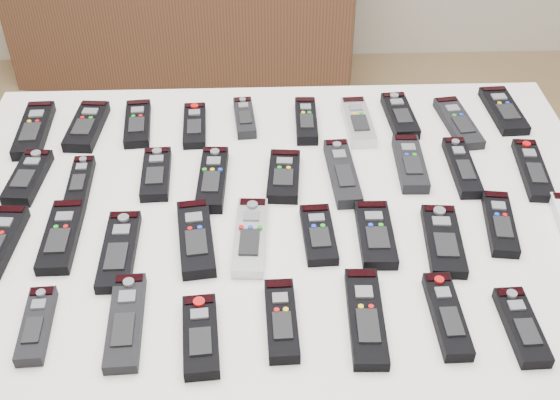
{
  "coord_description": "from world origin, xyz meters",
  "views": [
    {
      "loc": [
        -0.15,
        -1.06,
        1.63
      ],
      "look_at": [
        -0.11,
        -0.06,
        0.8
      ],
      "focal_mm": 45.0,
      "sensor_mm": 36.0,
      "label": 1
    }
  ],
  "objects_px": {
    "remote_4": "(245,118)",
    "remote_9": "(503,110)",
    "remote_27": "(500,223)",
    "remote_34": "(366,317)",
    "remote_5": "(306,121)",
    "remote_12": "(156,174)",
    "remote_31": "(126,321)",
    "remote_35": "(447,315)",
    "remote_1": "(87,126)",
    "remote_14": "(284,176)",
    "remote_15": "(342,173)",
    "remote_17": "(462,167)",
    "remote_30": "(37,325)",
    "remote_6": "(358,122)",
    "remote_18": "(532,170)",
    "remote_20": "(61,236)",
    "remote_25": "(376,234)",
    "remote_32": "(201,336)",
    "remote_26": "(443,240)",
    "remote_36": "(522,326)",
    "table": "(280,231)",
    "sideboard": "(182,4)",
    "remote_21": "(119,251)",
    "remote_22": "(196,238)",
    "remote_8": "(458,123)",
    "remote_7": "(400,116)",
    "remote_23": "(250,237)",
    "remote_16": "(410,164)",
    "remote_0": "(34,130)",
    "remote_13": "(212,179)",
    "remote_2": "(138,124)",
    "remote_11": "(80,181)",
    "remote_24": "(318,234)",
    "remote_10": "(28,177)"
  },
  "relations": [
    {
      "from": "remote_4",
      "to": "remote_9",
      "type": "distance_m",
      "value": 0.57
    },
    {
      "from": "remote_27",
      "to": "remote_34",
      "type": "distance_m",
      "value": 0.34
    },
    {
      "from": "remote_5",
      "to": "remote_12",
      "type": "xyz_separation_m",
      "value": [
        -0.31,
        -0.18,
        -0.0
      ]
    },
    {
      "from": "remote_31",
      "to": "remote_35",
      "type": "height_order",
      "value": "remote_35"
    },
    {
      "from": "remote_1",
      "to": "remote_14",
      "type": "relative_size",
      "value": 1.13
    },
    {
      "from": "remote_15",
      "to": "remote_17",
      "type": "height_order",
      "value": "remote_15"
    },
    {
      "from": "remote_12",
      "to": "remote_30",
      "type": "relative_size",
      "value": 1.06
    },
    {
      "from": "remote_4",
      "to": "remote_6",
      "type": "distance_m",
      "value": 0.25
    },
    {
      "from": "remote_18",
      "to": "remote_20",
      "type": "relative_size",
      "value": 1.04
    },
    {
      "from": "remote_25",
      "to": "remote_32",
      "type": "relative_size",
      "value": 1.07
    },
    {
      "from": "remote_26",
      "to": "remote_36",
      "type": "bearing_deg",
      "value": -63.72
    },
    {
      "from": "remote_18",
      "to": "remote_31",
      "type": "relative_size",
      "value": 0.99
    },
    {
      "from": "table",
      "to": "sideboard",
      "type": "distance_m",
      "value": 1.91
    },
    {
      "from": "remote_21",
      "to": "remote_22",
      "type": "height_order",
      "value": "remote_22"
    },
    {
      "from": "sideboard",
      "to": "remote_30",
      "type": "xyz_separation_m",
      "value": [
        -0.03,
        -2.12,
        0.42
      ]
    },
    {
      "from": "remote_8",
      "to": "remote_14",
      "type": "xyz_separation_m",
      "value": [
        -0.38,
        -0.18,
        0.0
      ]
    },
    {
      "from": "remote_36",
      "to": "remote_7",
      "type": "bearing_deg",
      "value": 96.75
    },
    {
      "from": "remote_21",
      "to": "remote_12",
      "type": "bearing_deg",
      "value": 78.7
    },
    {
      "from": "remote_9",
      "to": "remote_23",
      "type": "relative_size",
      "value": 0.92
    },
    {
      "from": "remote_17",
      "to": "remote_32",
      "type": "bearing_deg",
      "value": -139.91
    },
    {
      "from": "remote_4",
      "to": "remote_21",
      "type": "distance_m",
      "value": 0.46
    },
    {
      "from": "remote_16",
      "to": "remote_26",
      "type": "bearing_deg",
      "value": -83.39
    },
    {
      "from": "remote_0",
      "to": "remote_18",
      "type": "xyz_separation_m",
      "value": [
        1.02,
        -0.17,
        -0.0
      ]
    },
    {
      "from": "remote_8",
      "to": "remote_13",
      "type": "height_order",
      "value": "remote_13"
    },
    {
      "from": "remote_32",
      "to": "remote_7",
      "type": "bearing_deg",
      "value": 51.34
    },
    {
      "from": "remote_35",
      "to": "remote_2",
      "type": "bearing_deg",
      "value": 133.44
    },
    {
      "from": "remote_2",
      "to": "remote_14",
      "type": "xyz_separation_m",
      "value": [
        0.31,
        -0.2,
        0.0
      ]
    },
    {
      "from": "remote_0",
      "to": "sideboard",
      "type": "bearing_deg",
      "value": 81.93
    },
    {
      "from": "remote_11",
      "to": "remote_13",
      "type": "relative_size",
      "value": 0.76
    },
    {
      "from": "remote_32",
      "to": "remote_15",
      "type": "bearing_deg",
      "value": 52.52
    },
    {
      "from": "remote_9",
      "to": "remote_22",
      "type": "distance_m",
      "value": 0.77
    },
    {
      "from": "remote_31",
      "to": "remote_36",
      "type": "relative_size",
      "value": 1.28
    },
    {
      "from": "remote_20",
      "to": "remote_30",
      "type": "relative_size",
      "value": 1.22
    },
    {
      "from": "remote_20",
      "to": "remote_15",
      "type": "bearing_deg",
      "value": 16.87
    },
    {
      "from": "remote_20",
      "to": "remote_31",
      "type": "distance_m",
      "value": 0.24
    },
    {
      "from": "remote_32",
      "to": "remote_35",
      "type": "xyz_separation_m",
      "value": [
        0.38,
        0.03,
        -0.0
      ]
    },
    {
      "from": "remote_0",
      "to": "remote_13",
      "type": "relative_size",
      "value": 1.05
    },
    {
      "from": "remote_6",
      "to": "remote_34",
      "type": "height_order",
      "value": "remote_6"
    },
    {
      "from": "remote_20",
      "to": "remote_8",
      "type": "bearing_deg",
      "value": 22.32
    },
    {
      "from": "remote_14",
      "to": "remote_11",
      "type": "bearing_deg",
      "value": -174.69
    },
    {
      "from": "remote_24",
      "to": "sideboard",
      "type": "bearing_deg",
      "value": 99.78
    },
    {
      "from": "remote_10",
      "to": "remote_16",
      "type": "height_order",
      "value": "same"
    },
    {
      "from": "remote_14",
      "to": "remote_32",
      "type": "height_order",
      "value": "same"
    },
    {
      "from": "remote_12",
      "to": "remote_31",
      "type": "bearing_deg",
      "value": -93.81
    },
    {
      "from": "remote_11",
      "to": "remote_20",
      "type": "bearing_deg",
      "value": -93.75
    },
    {
      "from": "remote_34",
      "to": "remote_35",
      "type": "relative_size",
      "value": 1.16
    },
    {
      "from": "remote_1",
      "to": "remote_24",
      "type": "bearing_deg",
      "value": -32.57
    },
    {
      "from": "table",
      "to": "remote_12",
      "type": "bearing_deg",
      "value": 157.2
    },
    {
      "from": "remote_8",
      "to": "remote_34",
      "type": "distance_m",
      "value": 0.6
    },
    {
      "from": "sideboard",
      "to": "remote_6",
      "type": "xyz_separation_m",
      "value": [
        0.53,
        -1.57,
        0.42
      ]
    }
  ]
}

